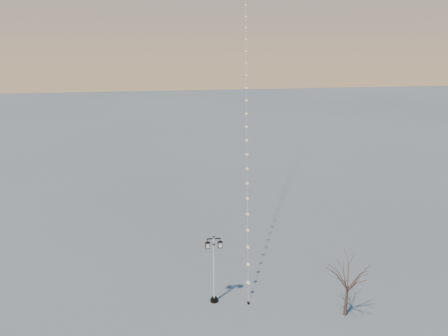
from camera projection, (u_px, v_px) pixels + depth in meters
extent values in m
plane|color=#5E5F60|center=(258.00, 314.00, 31.47)|extent=(300.00, 300.00, 0.00)
cylinder|color=black|center=(214.00, 300.00, 33.03)|extent=(0.62, 0.62, 0.18)
cylinder|color=black|center=(214.00, 298.00, 32.98)|extent=(0.44, 0.44, 0.15)
cylinder|color=silver|center=(214.00, 268.00, 32.22)|extent=(0.14, 0.14, 5.19)
cylinder|color=black|center=(214.00, 244.00, 31.65)|extent=(0.22, 0.22, 0.07)
cube|color=black|center=(214.00, 239.00, 31.52)|extent=(1.05, 0.09, 0.07)
sphere|color=black|center=(214.00, 237.00, 31.48)|extent=(0.15, 0.15, 0.15)
pyramid|color=black|center=(208.00, 241.00, 31.51)|extent=(0.49, 0.49, 0.15)
cube|color=beige|center=(208.00, 245.00, 31.61)|extent=(0.29, 0.29, 0.38)
cube|color=black|center=(208.00, 248.00, 31.67)|extent=(0.33, 0.33, 0.04)
pyramid|color=black|center=(220.00, 240.00, 31.63)|extent=(0.49, 0.49, 0.15)
cube|color=beige|center=(220.00, 244.00, 31.72)|extent=(0.29, 0.29, 0.38)
cube|color=black|center=(220.00, 247.00, 31.78)|extent=(0.33, 0.33, 0.04)
cone|color=#4D352B|center=(346.00, 300.00, 31.08)|extent=(0.29, 0.29, 2.44)
cylinder|color=black|center=(248.00, 303.00, 32.69)|extent=(0.19, 0.19, 0.19)
cylinder|color=black|center=(248.00, 303.00, 32.68)|extent=(0.03, 0.03, 0.23)
cone|color=orange|center=(246.00, 47.00, 44.95)|extent=(0.07, 0.07, 0.26)
cylinder|color=white|center=(248.00, 298.00, 32.56)|extent=(0.01, 0.01, 0.75)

